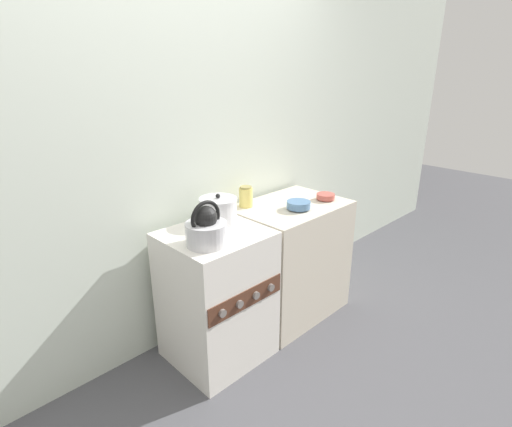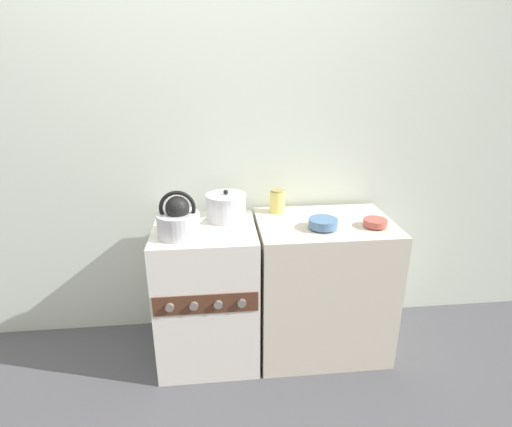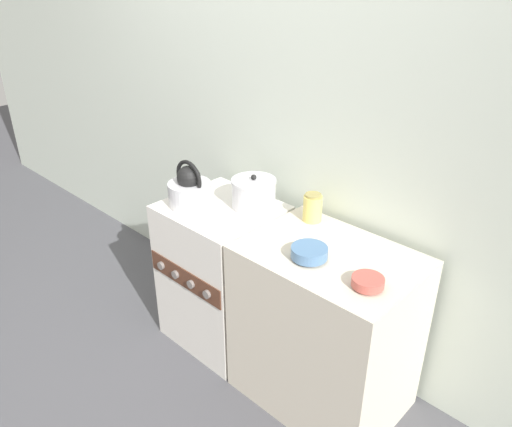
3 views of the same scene
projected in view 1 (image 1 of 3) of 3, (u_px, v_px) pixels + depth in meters
ground_plane at (247, 373)px, 2.36m from camera, size 12.00×12.00×0.00m
wall_back at (173, 149)px, 2.35m from camera, size 7.00×0.06×2.50m
stove at (217, 296)px, 2.39m from camera, size 0.56×0.54×0.83m
counter at (289, 259)px, 2.85m from camera, size 0.76×0.55×0.83m
kettle at (207, 229)px, 2.08m from camera, size 0.27×0.22×0.24m
cooking_pot at (218, 210)px, 2.39m from camera, size 0.23×0.23×0.18m
enamel_bowl at (299, 205)px, 2.61m from camera, size 0.16×0.16×0.06m
small_ceramic_bowl at (326, 196)px, 2.79m from camera, size 0.13×0.13×0.04m
storage_jar at (246, 197)px, 2.65m from camera, size 0.09×0.09×0.14m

